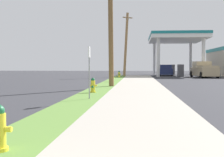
{
  "coord_description": "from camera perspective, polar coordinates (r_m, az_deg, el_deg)",
  "views": [
    {
      "loc": [
        2.91,
        -1.7,
        1.48
      ],
      "look_at": [
        1.41,
        16.14,
        0.71
      ],
      "focal_mm": 49.06,
      "sensor_mm": 36.0,
      "label": 1
    }
  ],
  "objects": [
    {
      "name": "fire_hydrant_second",
      "position": [
        15.34,
        -3.57,
        -1.4
      ],
      "size": [
        0.42,
        0.38,
        0.74
      ],
      "color": "yellow",
      "rests_on": "grass_verge"
    },
    {
      "name": "fire_hydrant_third",
      "position": [
        25.46,
        -0.07,
        0.14
      ],
      "size": [
        0.42,
        0.37,
        0.74
      ],
      "color": "yellow",
      "rests_on": "grass_verge"
    },
    {
      "name": "fire_hydrant_fourth",
      "position": [
        34.8,
        1.33,
        0.76
      ],
      "size": [
        0.42,
        0.38,
        0.74
      ],
      "color": "yellow",
      "rests_on": "grass_verge"
    },
    {
      "name": "utility_pole_midground",
      "position": [
        20.56,
        -0.28,
        12.71
      ],
      "size": [
        0.66,
        1.35,
        9.86
      ],
      "color": "brown",
      "rests_on": "grass_verge"
    },
    {
      "name": "utility_pole_background",
      "position": [
        39.28,
        2.62,
        6.49
      ],
      "size": [
        1.25,
        0.93,
        8.07
      ],
      "color": "#937047",
      "rests_on": "grass_verge"
    },
    {
      "name": "street_sign_post",
      "position": [
        12.43,
        -4.26,
        3.17
      ],
      "size": [
        0.05,
        0.36,
        2.12
      ],
      "color": "gray",
      "rests_on": "grass_verge"
    },
    {
      "name": "car_navy_by_near_pump",
      "position": [
        45.16,
        9.94,
        1.47
      ],
      "size": [
        2.09,
        4.57,
        1.57
      ],
      "color": "navy",
      "rests_on": "ground"
    },
    {
      "name": "truck_tan_at_forecourt",
      "position": [
        39.23,
        16.73,
        1.54
      ],
      "size": [
        2.57,
        5.56,
        1.97
      ],
      "color": "tan",
      "rests_on": "ground"
    }
  ]
}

